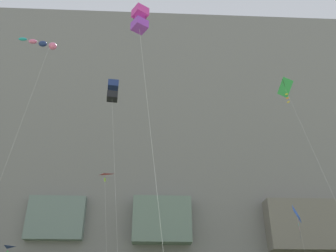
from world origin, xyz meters
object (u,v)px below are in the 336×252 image
Objects in this scene: kite_box_low_right at (113,91)px; kite_diamond_low_center at (287,91)px; kite_box_mid_left at (140,19)px; kite_diamond_high_right at (297,216)px; kite_windsock_upper_mid at (43,45)px; kite_delta_high_left at (104,182)px.

kite_diamond_low_center is (19.10, 0.61, 0.98)m from kite_box_low_right.
kite_box_mid_left reaches higher than kite_diamond_high_right.
kite_box_mid_left is at bearing -45.39° from kite_windsock_upper_mid.
kite_box_mid_left is at bearing -77.59° from kite_delta_high_left.
kite_box_low_right is 0.94× the size of kite_diamond_low_center.
kite_windsock_upper_mid is 35.97m from kite_diamond_high_right.
kite_box_mid_left is at bearing -76.34° from kite_box_low_right.
kite_diamond_low_center is (26.15, 3.63, -2.49)m from kite_windsock_upper_mid.
kite_diamond_low_center reaches higher than kite_box_mid_left.
kite_delta_high_left reaches higher than kite_diamond_high_right.
kite_delta_high_left is at bearing 53.46° from kite_windsock_upper_mid.
kite_diamond_high_right is (22.64, 12.17, -10.01)m from kite_box_low_right.
kite_diamond_high_right is at bearing 52.97° from kite_box_mid_left.
kite_box_mid_left reaches higher than kite_delta_high_left.
kite_delta_high_left is at bearing 166.69° from kite_diamond_low_center.
kite_box_low_right reaches higher than kite_delta_high_left.
kite_diamond_low_center is at bearing 41.70° from kite_box_mid_left.
kite_diamond_low_center is 1.60× the size of kite_delta_high_left.
kite_diamond_high_right is 0.95× the size of kite_delta_high_left.
kite_diamond_high_right is 24.54m from kite_delta_high_left.
kite_box_low_right is 27.58m from kite_diamond_high_right.
kite_windsock_upper_mid reaches higher than kite_box_mid_left.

